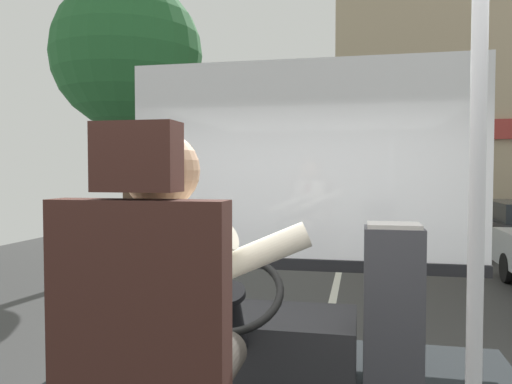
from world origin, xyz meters
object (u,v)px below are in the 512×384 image
object	(u,v)px
steering_console	(252,347)
fare_box	(393,320)
parked_car_green	(478,208)
bus_driver	(168,308)
handrail_pole	(477,179)

from	to	relation	value
steering_console	fare_box	world-z (taller)	fare_box
fare_box	parked_car_green	xyz separation A→B (m)	(3.77, 15.88, -0.54)
steering_console	parked_car_green	distance (m)	16.35
fare_box	steering_console	bearing A→B (deg)	167.39
bus_driver	parked_car_green	distance (m)	17.53
parked_car_green	handrail_pole	bearing A→B (deg)	-102.09
steering_console	fare_box	xyz separation A→B (m)	(0.72, -0.16, 0.24)
parked_car_green	steering_console	bearing A→B (deg)	-105.95
bus_driver	steering_console	world-z (taller)	bus_driver
bus_driver	handrail_pole	world-z (taller)	handrail_pole
fare_box	parked_car_green	bearing A→B (deg)	76.65
handrail_pole	parked_car_green	xyz separation A→B (m)	(3.61, 16.86, -1.22)
parked_car_green	fare_box	bearing A→B (deg)	-103.35
steering_console	handrail_pole	distance (m)	1.72
handrail_pole	parked_car_green	size ratio (longest dim) A/B	0.60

